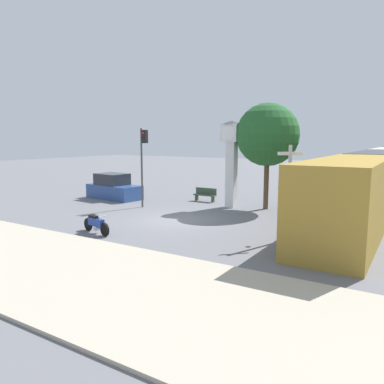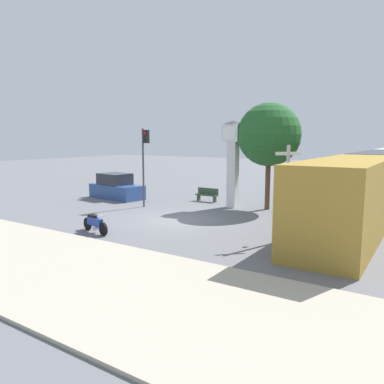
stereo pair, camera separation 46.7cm
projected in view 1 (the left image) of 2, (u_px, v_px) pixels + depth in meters
ground_plane at (176, 220)px, 19.74m from camera, size 120.00×120.00×0.00m
sidewalk_strip at (42, 262)px, 12.81m from camera, size 36.00×6.00×0.10m
motorcycle at (96, 224)px, 16.92m from camera, size 2.00×0.65×0.89m
clock_tower at (232, 151)px, 23.05m from camera, size 1.31×1.31×5.36m
freight_train at (384, 171)px, 30.31m from camera, size 2.80×43.77×3.40m
traffic_light at (143, 154)px, 23.01m from camera, size 0.50×0.35×4.89m
railroad_crossing_signal at (289, 189)px, 15.57m from camera, size 0.90×0.82×4.00m
street_tree at (268, 135)px, 22.29m from camera, size 3.76×3.76×6.38m
bench at (205, 194)px, 25.62m from camera, size 1.60×0.44×0.92m
parked_car at (114, 188)px, 26.83m from camera, size 4.39×2.30×1.80m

